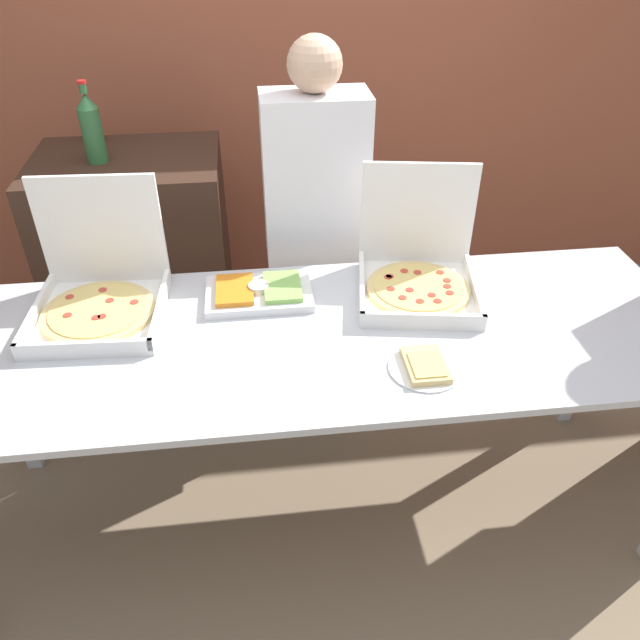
% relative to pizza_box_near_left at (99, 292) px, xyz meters
% --- Properties ---
extents(ground_plane, '(16.00, 16.00, 0.00)m').
position_rel_pizza_box_near_left_xyz_m(ground_plane, '(0.71, -0.21, -0.95)').
color(ground_plane, '#847056').
extents(brick_wall_behind, '(10.00, 0.06, 2.80)m').
position_rel_pizza_box_near_left_xyz_m(brick_wall_behind, '(0.71, 1.49, 0.45)').
color(brick_wall_behind, '#9E5138').
rests_on(brick_wall_behind, ground_plane).
extents(buffet_table, '(2.49, 0.85, 0.88)m').
position_rel_pizza_box_near_left_xyz_m(buffet_table, '(0.71, -0.21, -0.17)').
color(buffet_table, silver).
rests_on(buffet_table, ground_plane).
extents(pizza_box_near_left, '(0.44, 0.45, 0.42)m').
position_rel_pizza_box_near_left_xyz_m(pizza_box_near_left, '(0.00, 0.00, 0.00)').
color(pizza_box_near_left, white).
rests_on(pizza_box_near_left, buffet_table).
extents(pizza_box_far_left, '(0.47, 0.48, 0.41)m').
position_rel_pizza_box_near_left_xyz_m(pizza_box_far_left, '(1.09, 0.01, -0.00)').
color(pizza_box_far_left, white).
rests_on(pizza_box_far_left, buffet_table).
extents(paper_plate_front_left, '(0.22, 0.22, 0.03)m').
position_rel_pizza_box_near_left_xyz_m(paper_plate_front_left, '(1.00, -0.43, -0.06)').
color(paper_plate_front_left, white).
rests_on(paper_plate_front_left, buffet_table).
extents(veggie_tray, '(0.37, 0.24, 0.05)m').
position_rel_pizza_box_near_left_xyz_m(veggie_tray, '(0.53, 0.02, -0.05)').
color(veggie_tray, white).
rests_on(veggie_tray, buffet_table).
extents(sideboard_podium, '(0.78, 0.59, 1.12)m').
position_rel_pizza_box_near_left_xyz_m(sideboard_podium, '(0.01, 0.76, -0.39)').
color(sideboard_podium, '#382319').
rests_on(sideboard_podium, ground_plane).
extents(soda_bottle, '(0.08, 0.08, 0.32)m').
position_rel_pizza_box_near_left_xyz_m(soda_bottle, '(-0.09, 0.74, 0.31)').
color(soda_bottle, '#2D6638').
rests_on(soda_bottle, sideboard_podium).
extents(soda_can_silver, '(0.07, 0.07, 0.12)m').
position_rel_pizza_box_near_left_xyz_m(soda_can_silver, '(-0.13, 0.98, 0.23)').
color(soda_can_silver, silver).
rests_on(soda_can_silver, sideboard_podium).
extents(person_guest_plaid, '(0.40, 0.22, 1.65)m').
position_rel_pizza_box_near_left_xyz_m(person_guest_plaid, '(0.77, 0.45, -0.10)').
color(person_guest_plaid, slate).
rests_on(person_guest_plaid, ground_plane).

